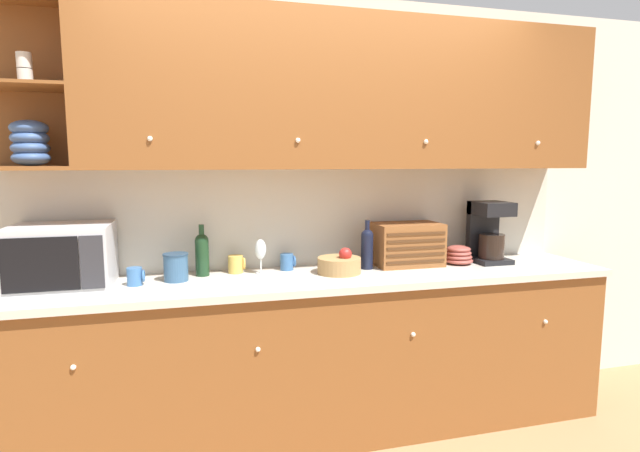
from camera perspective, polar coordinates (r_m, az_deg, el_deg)
The scene contains 17 objects.
ground_plane at distance 3.50m, azimuth -0.92°, elevation -19.93°, with size 24.00×24.00×0.00m, color #9E754C.
wall_back at distance 3.15m, azimuth -1.10°, elevation 1.83°, with size 5.83×0.06×2.60m.
counter_unit at distance 3.04m, azimuth 0.44°, elevation -14.37°, with size 3.45×0.61×0.95m.
backsplash_panel at distance 3.12m, azimuth -0.94°, elevation 1.01°, with size 3.43×0.01×0.61m.
upper_cabinets at distance 3.00m, azimuth 3.02°, elevation 14.75°, with size 3.43×0.38×0.86m.
microwave at distance 2.90m, azimuth -27.36°, elevation -3.11°, with size 0.49×0.41×0.33m.
mug_patterned_third at distance 2.82m, azimuth -20.36°, elevation -5.43°, with size 0.09×0.08×0.10m.
storage_canister at distance 2.85m, azimuth -16.15°, elevation -4.54°, with size 0.14×0.14×0.15m.
wine_bottle at distance 2.93m, azimuth -13.33°, elevation -2.97°, with size 0.08×0.08×0.30m.
mug_blue_second at distance 2.98m, azimuth -9.56°, elevation -4.33°, with size 0.10×0.09×0.10m.
wine_glass at distance 2.92m, azimuth -6.81°, elevation -2.80°, with size 0.06×0.06×0.20m.
mug at distance 3.02m, azimuth -3.75°, elevation -4.10°, with size 0.09×0.08×0.10m.
fruit_basket at distance 2.93m, azimuth 2.25°, elevation -4.43°, with size 0.25×0.25×0.15m.
second_wine_bottle at distance 3.05m, azimuth 5.40°, elevation -2.39°, with size 0.08×0.08×0.30m.
bread_box at distance 3.19m, azimuth 9.90°, elevation -2.06°, with size 0.42×0.27×0.27m.
bowl_stack_on_counter at distance 3.31m, azimuth 15.55°, elevation -3.24°, with size 0.18×0.18×0.12m.
coffee_maker at distance 3.42m, azimuth 18.69°, elevation -0.59°, with size 0.22×0.24×0.39m.
Camera 1 is at (-0.75, -3.02, 1.61)m, focal length 28.00 mm.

